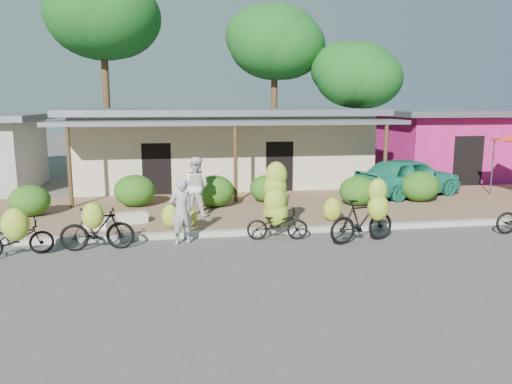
# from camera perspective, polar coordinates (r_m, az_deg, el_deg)

# --- Properties ---
(ground) EXTENTS (100.00, 100.00, 0.00)m
(ground) POSITION_cam_1_polar(r_m,az_deg,el_deg) (12.03, 1.34, -7.31)
(ground) COLOR #4B4846
(ground) RESTS_ON ground
(sidewalk) EXTENTS (60.00, 6.00, 0.12)m
(sidewalk) POSITION_cam_1_polar(r_m,az_deg,el_deg) (16.79, -1.85, -2.05)
(sidewalk) COLOR #826246
(sidewalk) RESTS_ON ground
(curb) EXTENTS (60.00, 0.25, 0.15)m
(curb) POSITION_cam_1_polar(r_m,az_deg,el_deg) (13.90, -0.21, -4.57)
(curb) COLOR #A8A399
(curb) RESTS_ON ground
(shop_main) EXTENTS (13.00, 8.50, 3.35)m
(shop_main) POSITION_cam_1_polar(r_m,az_deg,el_deg) (22.38, -3.91, 5.30)
(shop_main) COLOR beige
(shop_main) RESTS_ON ground
(shop_pink) EXTENTS (6.00, 6.00, 3.25)m
(shop_pink) POSITION_cam_1_polar(r_m,az_deg,el_deg) (25.68, 20.20, 5.22)
(shop_pink) COLOR #B81C84
(shop_pink) RESTS_ON ground
(tree_far_center) EXTENTS (5.75, 5.68, 10.28)m
(tree_far_center) POSITION_cam_1_polar(r_m,az_deg,el_deg) (27.97, -17.56, 18.96)
(tree_far_center) COLOR brown
(tree_far_center) RESTS_ON ground
(tree_center_right) EXTENTS (5.22, 5.10, 8.92)m
(tree_center_right) POSITION_cam_1_polar(r_m,az_deg,el_deg) (28.61, 1.70, 16.92)
(tree_center_right) COLOR brown
(tree_center_right) RESTS_ON ground
(tree_near_right) EXTENTS (4.51, 4.33, 6.83)m
(tree_near_right) POSITION_cam_1_polar(r_m,az_deg,el_deg) (27.60, 10.92, 13.20)
(tree_near_right) COLOR brown
(tree_near_right) RESTS_ON ground
(hedge_0) EXTENTS (1.25, 1.13, 0.98)m
(hedge_0) POSITION_cam_1_polar(r_m,az_deg,el_deg) (17.04, -24.45, -0.90)
(hedge_0) COLOR #254F12
(hedge_0) RESTS_ON sidewalk
(hedge_1) EXTENTS (1.39, 1.25, 1.09)m
(hedge_1) POSITION_cam_1_polar(r_m,az_deg,el_deg) (17.46, -13.70, 0.15)
(hedge_1) COLOR #254F12
(hedge_1) RESTS_ON sidewalk
(hedge_2) EXTENTS (1.38, 1.24, 1.08)m
(hedge_2) POSITION_cam_1_polar(r_m,az_deg,el_deg) (16.97, -4.82, 0.11)
(hedge_2) COLOR #254F12
(hedge_2) RESTS_ON sidewalk
(hedge_3) EXTENTS (1.24, 1.12, 0.97)m
(hedge_3) POSITION_cam_1_polar(r_m,az_deg,el_deg) (17.74, 1.27, 0.41)
(hedge_3) COLOR #254F12
(hedge_3) RESTS_ON sidewalk
(hedge_4) EXTENTS (1.30, 1.17, 1.02)m
(hedge_4) POSITION_cam_1_polar(r_m,az_deg,el_deg) (17.49, 11.61, 0.14)
(hedge_4) COLOR #254F12
(hedge_4) RESTS_ON sidewalk
(hedge_5) EXTENTS (1.39, 1.25, 1.08)m
(hedge_5) POSITION_cam_1_polar(r_m,az_deg,el_deg) (18.77, 18.22, 0.61)
(hedge_5) COLOR #254F12
(hedge_5) RESTS_ON sidewalk
(bike_far_left) EXTENTS (1.78, 1.42, 1.31)m
(bike_far_left) POSITION_cam_1_polar(r_m,az_deg,el_deg) (12.97, -25.77, -4.54)
(bike_far_left) COLOR black
(bike_far_left) RESTS_ON ground
(bike_left) EXTENTS (1.80, 1.15, 1.34)m
(bike_left) POSITION_cam_1_polar(r_m,az_deg,el_deg) (12.86, -17.75, -3.88)
(bike_left) COLOR black
(bike_left) RESTS_ON ground
(bike_center) EXTENTS (1.69, 1.21, 2.04)m
(bike_center) POSITION_cam_1_polar(r_m,az_deg,el_deg) (13.50, 2.34, -1.73)
(bike_center) COLOR black
(bike_center) RESTS_ON ground
(bike_right) EXTENTS (2.00, 1.35, 1.78)m
(bike_right) POSITION_cam_1_polar(r_m,az_deg,el_deg) (13.18, 12.34, -2.82)
(bike_right) COLOR black
(bike_right) RESTS_ON ground
(loose_banana_a) EXTENTS (0.56, 0.48, 0.70)m
(loose_banana_a) POSITION_cam_1_polar(r_m,az_deg,el_deg) (14.25, -9.61, -2.71)
(loose_banana_a) COLOR #9EB12C
(loose_banana_a) RESTS_ON sidewalk
(loose_banana_b) EXTENTS (0.49, 0.42, 0.61)m
(loose_banana_b) POSITION_cam_1_polar(r_m,az_deg,el_deg) (14.22, -7.76, -2.87)
(loose_banana_b) COLOR #9EB12C
(loose_banana_b) RESTS_ON sidewalk
(loose_banana_c) EXTENTS (0.57, 0.48, 0.71)m
(loose_banana_c) POSITION_cam_1_polar(r_m,az_deg,el_deg) (15.07, 8.71, -1.96)
(loose_banana_c) COLOR #9EB12C
(loose_banana_c) RESTS_ON sidewalk
(sack_near) EXTENTS (0.93, 0.65, 0.30)m
(sack_near) POSITION_cam_1_polar(r_m,az_deg,el_deg) (15.14, -13.96, -2.89)
(sack_near) COLOR beige
(sack_near) RESTS_ON sidewalk
(sack_far) EXTENTS (0.84, 0.70, 0.28)m
(sack_far) POSITION_cam_1_polar(r_m,az_deg,el_deg) (14.73, -17.50, -3.46)
(sack_far) COLOR beige
(sack_far) RESTS_ON sidewalk
(vendor) EXTENTS (0.72, 0.58, 1.71)m
(vendor) POSITION_cam_1_polar(r_m,az_deg,el_deg) (12.98, -8.54, -2.21)
(vendor) COLOR gray
(vendor) RESTS_ON ground
(bystander) EXTENTS (1.12, 1.03, 1.85)m
(bystander) POSITION_cam_1_polar(r_m,az_deg,el_deg) (15.63, -6.91, 0.64)
(bystander) COLOR silver
(bystander) RESTS_ON sidewalk
(teal_van) EXTENTS (4.65, 3.00, 1.47)m
(teal_van) POSITION_cam_1_polar(r_m,az_deg,el_deg) (19.73, 17.01, 1.70)
(teal_van) COLOR #1C8063
(teal_van) RESTS_ON sidewalk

